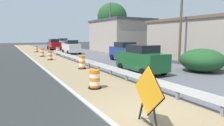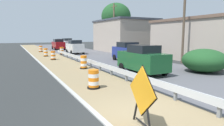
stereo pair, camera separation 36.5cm
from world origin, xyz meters
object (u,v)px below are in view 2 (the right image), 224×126
object	(u,v)px
utility_pole_mid	(114,27)
traffic_barrel_farthest	(41,49)
traffic_barrel_far	(46,53)
car_trailing_far_lane	(58,44)
car_distant_a	(128,52)
car_lead_far_lane	(75,47)
car_trailing_near_lane	(67,43)
warning_sign_diamond	(142,93)
car_mid_far_lane	(61,43)
utility_pole_near	(184,16)
traffic_barrel_nearest	(94,80)
car_lead_near_lane	(142,59)
traffic_barrel_mid	(53,56)
traffic_barrel_farther	(62,51)
traffic_barrel_close	(84,63)

from	to	relation	value
utility_pole_mid	traffic_barrel_farthest	bearing A→B (deg)	146.33
traffic_barrel_far	utility_pole_mid	size ratio (longest dim) A/B	0.14
car_trailing_far_lane	car_distant_a	distance (m)	22.33
car_lead_far_lane	traffic_barrel_far	bearing A→B (deg)	114.87
car_trailing_near_lane	warning_sign_diamond	bearing A→B (deg)	-10.95
traffic_barrel_farthest	car_mid_far_lane	world-z (taller)	car_mid_far_lane
warning_sign_diamond	utility_pole_near	distance (m)	15.98
traffic_barrel_nearest	traffic_barrel_far	xyz separation A→B (m)	(0.35, 18.29, 0.05)
car_mid_far_lane	car_trailing_far_lane	world-z (taller)	car_trailing_far_lane
traffic_barrel_nearest	utility_pole_mid	size ratio (longest dim) A/B	0.13
traffic_barrel_farthest	car_lead_near_lane	bearing A→B (deg)	-80.31
traffic_barrel_mid	traffic_barrel_farthest	xyz separation A→B (m)	(0.25, 12.53, 0.02)
traffic_barrel_farther	car_mid_far_lane	bearing A→B (deg)	77.46
warning_sign_diamond	car_trailing_far_lane	xyz separation A→B (m)	(5.10, 35.90, 0.02)
traffic_barrel_close	car_trailing_near_lane	distance (m)	29.95
traffic_barrel_far	car_lead_far_lane	distance (m)	5.19
car_trailing_far_lane	utility_pole_mid	bearing A→B (deg)	-149.37
traffic_barrel_mid	car_trailing_near_lane	distance (m)	22.90
traffic_barrel_close	traffic_barrel_farthest	xyz separation A→B (m)	(-0.86, 20.13, -0.03)
traffic_barrel_close	traffic_barrel_mid	xyz separation A→B (m)	(-1.12, 7.60, -0.05)
car_trailing_near_lane	car_lead_far_lane	xyz separation A→B (m)	(-2.77, -15.18, -0.04)
traffic_barrel_farther	traffic_barrel_farthest	xyz separation A→B (m)	(-2.22, 6.12, -0.01)
traffic_barrel_close	utility_pole_mid	world-z (taller)	utility_pole_mid
car_lead_near_lane	car_lead_far_lane	world-z (taller)	car_lead_far_lane
traffic_barrel_farther	warning_sign_diamond	bearing A→B (deg)	-97.52
warning_sign_diamond	traffic_barrel_mid	size ratio (longest dim) A/B	1.89
car_lead_near_lane	car_mid_far_lane	distance (m)	39.80
car_trailing_near_lane	car_lead_far_lane	bearing A→B (deg)	-9.85
traffic_barrel_mid	traffic_barrel_farther	bearing A→B (deg)	68.90
warning_sign_diamond	car_lead_far_lane	size ratio (longest dim) A/B	0.47
warning_sign_diamond	utility_pole_mid	xyz separation A→B (m)	(11.73, 24.20, 3.09)
traffic_barrel_farther	car_mid_far_lane	distance (m)	22.28
traffic_barrel_farther	car_lead_far_lane	xyz separation A→B (m)	(2.08, 0.10, 0.57)
traffic_barrel_close	car_lead_far_lane	bearing A→B (deg)	76.30
car_mid_far_lane	traffic_barrel_farthest	bearing A→B (deg)	-24.32
traffic_barrel_close	car_lead_far_lane	xyz separation A→B (m)	(3.44, 14.11, 0.55)
utility_pole_mid	car_lead_far_lane	bearing A→B (deg)	170.50
car_distant_a	utility_pole_mid	size ratio (longest dim) A/B	0.56
car_distant_a	car_trailing_near_lane	bearing A→B (deg)	-178.04
traffic_barrel_farther	utility_pole_mid	distance (m)	9.21
traffic_barrel_mid	car_mid_far_lane	bearing A→B (deg)	75.44
car_trailing_far_lane	traffic_barrel_far	bearing A→B (deg)	162.08
car_trailing_near_lane	traffic_barrel_farthest	bearing A→B (deg)	-37.18
warning_sign_diamond	car_distant_a	size ratio (longest dim) A/B	0.44
car_trailing_far_lane	utility_pole_near	size ratio (longest dim) A/B	0.53
traffic_barrel_farther	car_lead_far_lane	world-z (taller)	car_lead_far_lane
traffic_barrel_nearest	utility_pole_near	distance (m)	13.43
warning_sign_diamond	car_lead_near_lane	bearing A→B (deg)	-120.01
traffic_barrel_nearest	car_trailing_near_lane	size ratio (longest dim) A/B	0.22
warning_sign_diamond	car_trailing_near_lane	distance (m)	41.26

